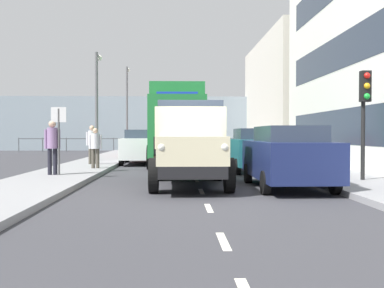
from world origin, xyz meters
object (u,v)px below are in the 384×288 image
pedestrian_with_bag (92,141)px  lorry_cargo_green (177,122)px  pedestrian_by_lamp (95,145)px  street_sign (59,129)px  car_red_oppositeside_1 (148,144)px  car_navy_kerbside_near (287,156)px  car_maroon_oppositeside_2 (153,142)px  pedestrian_in_dark_coat (52,143)px  car_white_oppositeside_0 (141,146)px  truck_vintage_cream (190,146)px  lamp_post_promenade (97,95)px  traffic_light_near (365,101)px  lamp_post_far (127,101)px  car_teal_kerbside_1 (254,149)px

pedestrian_with_bag → lorry_cargo_green: bearing=-158.4°
pedestrian_by_lamp → street_sign: bearing=77.2°
car_red_oppositeside_1 → car_navy_kerbside_near: bearing=106.4°
car_maroon_oppositeside_2 → pedestrian_in_dark_coat: (2.36, 20.39, 0.32)m
car_white_oppositeside_0 → pedestrian_in_dark_coat: 8.16m
truck_vintage_cream → pedestrian_by_lamp: (3.61, -5.40, -0.10)m
lamp_post_promenade → street_sign: (-0.27, 9.07, -1.89)m
car_white_oppositeside_0 → pedestrian_by_lamp: pedestrian_by_lamp is taller
car_navy_kerbside_near → street_sign: bearing=-21.6°
pedestrian_with_bag → street_sign: size_ratio=0.78×
car_red_oppositeside_1 → lamp_post_promenade: bearing=62.7°
car_white_oppositeside_0 → traffic_light_near: bearing=126.2°
car_white_oppositeside_0 → lamp_post_promenade: (2.40, -1.23, 2.68)m
pedestrian_with_bag → car_white_oppositeside_0: bearing=-131.5°
lorry_cargo_green → pedestrian_with_bag: size_ratio=4.69×
pedestrian_with_bag → lamp_post_promenade: bearing=-84.2°
pedestrian_by_lamp → lamp_post_promenade: (0.95, -6.07, 2.49)m
pedestrian_with_bag → traffic_light_near: (-9.33, 7.63, 1.29)m
car_navy_kerbside_near → lamp_post_promenade: lamp_post_promenade is taller
lamp_post_promenade → street_sign: bearing=91.7°
traffic_light_near → lorry_cargo_green: bearing=-59.1°
car_red_oppositeside_1 → pedestrian_by_lamp: bearing=82.3°
car_white_oppositeside_0 → lamp_post_far: lamp_post_far is taller
truck_vintage_cream → car_teal_kerbside_1: size_ratio=1.37×
truck_vintage_cream → car_red_oppositeside_1: size_ratio=1.27×
car_navy_kerbside_near → pedestrian_with_bag: 10.79m
truck_vintage_cream → street_sign: 4.94m
car_navy_kerbside_near → car_teal_kerbside_1: (0.00, -5.56, -0.00)m
car_navy_kerbside_near → street_sign: size_ratio=2.00×
traffic_light_near → pedestrian_in_dark_coat: bearing=-12.5°
car_teal_kerbside_1 → street_sign: (6.98, 2.79, 0.79)m
lamp_post_promenade → pedestrian_by_lamp: bearing=98.9°
car_red_oppositeside_1 → pedestrian_with_bag: bearing=76.0°
car_red_oppositeside_1 → lamp_post_promenade: (2.40, 4.65, 2.67)m
lorry_cargo_green → street_sign: 8.10m
car_white_oppositeside_0 → traffic_light_near: size_ratio=1.39×
pedestrian_by_lamp → traffic_light_near: (-8.74, 5.10, 1.39)m
car_navy_kerbside_near → car_maroon_oppositeside_2: 23.70m
lorry_cargo_green → car_navy_kerbside_near: 10.36m
truck_vintage_cream → car_teal_kerbside_1: bearing=-117.4°
car_teal_kerbside_1 → traffic_light_near: bearing=116.6°
car_navy_kerbside_near → lamp_post_promenade: size_ratio=0.80×
car_navy_kerbside_near → pedestrian_in_dark_coat: (7.20, -2.81, 0.32)m
car_white_oppositeside_0 → traffic_light_near: 12.43m
car_maroon_oppositeside_2 → pedestrian_in_dark_coat: 20.53m
car_white_oppositeside_0 → car_red_oppositeside_1: 5.88m
car_maroon_oppositeside_2 → pedestrian_by_lamp: 17.49m
car_teal_kerbside_1 → pedestrian_with_bag: (6.88, -2.75, 0.29)m
car_teal_kerbside_1 → traffic_light_near: traffic_light_near is taller
car_navy_kerbside_near → lamp_post_promenade: bearing=-58.5°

